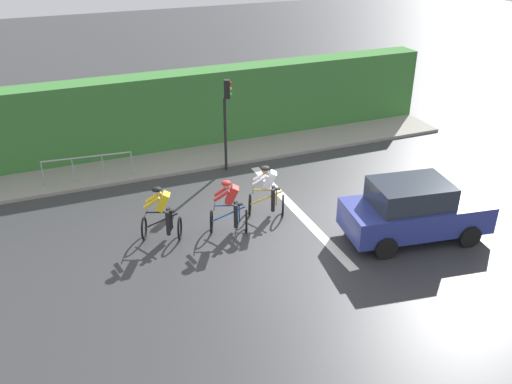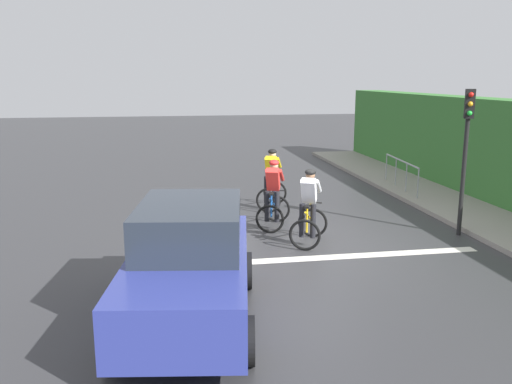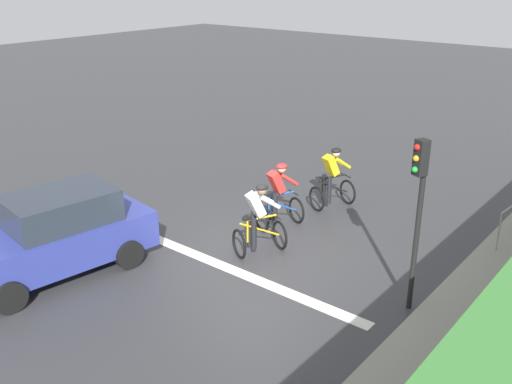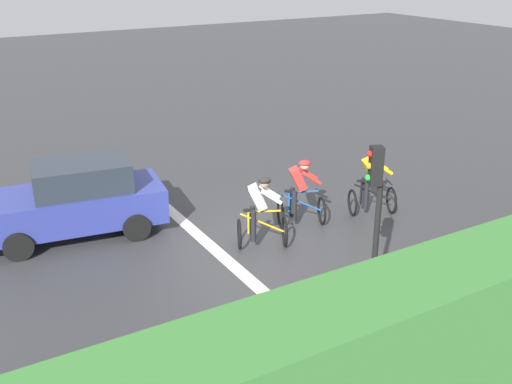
# 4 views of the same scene
# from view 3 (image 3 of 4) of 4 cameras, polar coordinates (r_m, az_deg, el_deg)

# --- Properties ---
(ground_plane) EXTENTS (80.00, 80.00, 0.00)m
(ground_plane) POSITION_cam_3_polar(r_m,az_deg,el_deg) (13.14, -0.31, -6.04)
(ground_plane) COLOR #333335
(road_marking_stop_line) EXTENTS (7.00, 0.30, 0.01)m
(road_marking_stop_line) POSITION_cam_3_polar(r_m,az_deg,el_deg) (12.55, -2.91, -7.48)
(road_marking_stop_line) COLOR silver
(road_marking_stop_line) RESTS_ON ground
(cyclist_lead) EXTENTS (1.03, 1.26, 1.66)m
(cyclist_lead) POSITION_cam_3_polar(r_m,az_deg,el_deg) (15.38, 7.55, 1.23)
(cyclist_lead) COLOR black
(cyclist_lead) RESTS_ON ground
(cyclist_second) EXTENTS (1.02, 1.25, 1.66)m
(cyclist_second) POSITION_cam_3_polar(r_m,az_deg,el_deg) (14.08, 2.22, -0.55)
(cyclist_second) COLOR black
(cyclist_second) RESTS_ON ground
(cyclist_mid) EXTENTS (1.07, 1.27, 1.66)m
(cyclist_mid) POSITION_cam_3_polar(r_m,az_deg,el_deg) (12.77, 0.22, -2.92)
(cyclist_mid) COLOR black
(cyclist_mid) RESTS_ON ground
(car_navy) EXTENTS (2.34, 4.31, 1.76)m
(car_navy) POSITION_cam_3_polar(r_m,az_deg,el_deg) (12.67, -19.32, -4.04)
(car_navy) COLOR navy
(car_navy) RESTS_ON ground
(traffic_light_near_crossing) EXTENTS (0.26, 0.30, 3.34)m
(traffic_light_near_crossing) POSITION_cam_3_polar(r_m,az_deg,el_deg) (10.54, 15.78, -0.79)
(traffic_light_near_crossing) COLOR black
(traffic_light_near_crossing) RESTS_ON ground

